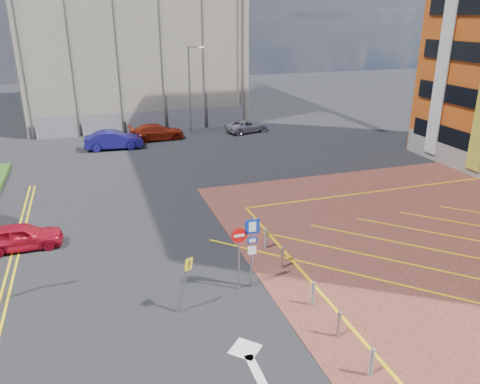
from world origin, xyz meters
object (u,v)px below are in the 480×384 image
warning_sign (185,278)px  car_red_back (157,132)px  car_blue_back (114,140)px  car_red_left (21,236)px  sign_cluster (247,245)px  lamp_back (190,87)px  car_silver_back (247,126)px

warning_sign → car_red_back: warning_sign is taller
warning_sign → car_blue_back: 24.55m
car_red_left → warning_sign: bearing=-139.9°
sign_cluster → car_red_back: 25.72m
car_red_back → sign_cluster: bearing=175.1°
car_blue_back → car_red_back: size_ratio=0.97×
warning_sign → lamp_back: bearing=76.9°
car_blue_back → car_red_back: (3.88, 1.99, -0.07)m
car_red_left → car_silver_back: 26.46m
lamp_back → car_red_back: lamp_back is taller
car_silver_back → warning_sign: bearing=141.9°
warning_sign → car_blue_back: warning_sign is taller
lamp_back → car_silver_back: 6.47m
warning_sign → car_red_back: 26.69m
car_red_left → sign_cluster: bearing=-126.7°
lamp_back → car_red_back: bearing=-159.5°
car_silver_back → lamp_back: bearing=64.0°
lamp_back → car_red_left: bearing=-122.4°
sign_cluster → warning_sign: sign_cluster is taller
lamp_back → car_red_left: 24.40m
lamp_back → car_silver_back: (5.16, -1.03, -3.77)m
sign_cluster → car_red_left: bearing=143.9°
lamp_back → warning_sign: 28.73m
car_red_left → car_silver_back: car_red_left is taller
warning_sign → sign_cluster: bearing=16.9°
car_red_back → car_silver_back: 8.70m
lamp_back → car_silver_back: size_ratio=1.90×
car_red_back → lamp_back: bearing=-73.8°
sign_cluster → car_blue_back: sign_cluster is taller
car_red_left → car_silver_back: (18.08, 19.32, -0.05)m
car_red_left → lamp_back: bearing=-33.0°
sign_cluster → car_blue_back: (-3.63, 23.71, -1.17)m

